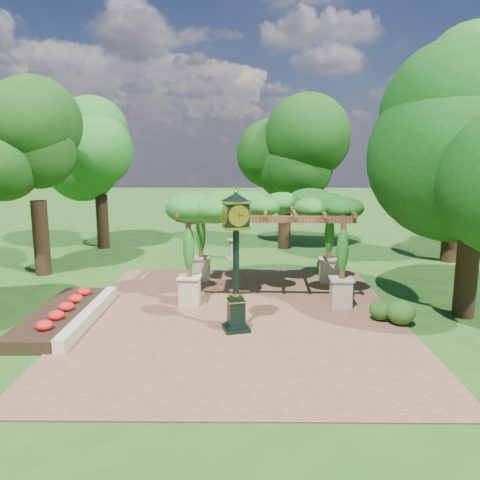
{
  "coord_description": "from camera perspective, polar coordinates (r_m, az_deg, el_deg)",
  "views": [
    {
      "loc": [
        0.16,
        -13.15,
        5.05
      ],
      "look_at": [
        0.0,
        2.5,
        2.2
      ],
      "focal_mm": 35.0,
      "sensor_mm": 36.0,
      "label": 1
    }
  ],
  "objects": [
    {
      "name": "tree_north",
      "position": [
        25.37,
        5.59,
        10.27
      ],
      "size": [
        4.17,
        4.17,
        7.36
      ],
      "color": "#302013",
      "rests_on": "ground"
    },
    {
      "name": "brick_plaza",
      "position": [
        15.02,
        -0.06,
        -9.25
      ],
      "size": [
        10.0,
        12.0,
        0.04
      ],
      "primitive_type": "cube",
      "color": "brown",
      "rests_on": "ground"
    },
    {
      "name": "tree_west_far",
      "position": [
        26.36,
        -16.83,
        10.25
      ],
      "size": [
        4.27,
        4.27,
        7.59
      ],
      "color": "black",
      "rests_on": "ground"
    },
    {
      "name": "sundial",
      "position": [
        22.95,
        -1.02,
        -1.28
      ],
      "size": [
        0.71,
        0.71,
        0.99
      ],
      "rotation": [
        0.0,
        0.0,
        0.36
      ],
      "color": "gray",
      "rests_on": "ground"
    },
    {
      "name": "shrub_back",
      "position": [
        20.5,
        10.52,
        -2.92
      ],
      "size": [
        0.94,
        0.94,
        0.75
      ],
      "primitive_type": "ellipsoid",
      "rotation": [
        0.0,
        0.0,
        0.14
      ],
      "color": "#276A1E",
      "rests_on": "brick_plaza"
    },
    {
      "name": "flower_bed",
      "position": [
        15.56,
        -21.03,
        -8.63
      ],
      "size": [
        1.5,
        5.0,
        0.36
      ],
      "primitive_type": "cube",
      "color": "red",
      "rests_on": "ground"
    },
    {
      "name": "shrub_front",
      "position": [
        14.96,
        19.03,
        -8.31
      ],
      "size": [
        0.92,
        0.92,
        0.75
      ],
      "primitive_type": "ellipsoid",
      "rotation": [
        0.0,
        0.0,
        -0.11
      ],
      "color": "#275718",
      "rests_on": "brick_plaza"
    },
    {
      "name": "tree_east_far",
      "position": [
        24.28,
        25.28,
        14.25
      ],
      "size": [
        4.49,
        4.49,
        10.39
      ],
      "color": "black",
      "rests_on": "ground"
    },
    {
      "name": "pedestal_clock",
      "position": [
        13.16,
        -0.49,
        -1.12
      ],
      "size": [
        0.98,
        0.98,
        4.07
      ],
      "rotation": [
        0.0,
        0.0,
        0.26
      ],
      "color": "black",
      "rests_on": "brick_plaza"
    },
    {
      "name": "shrub_mid",
      "position": [
        15.17,
        16.8,
        -8.16
      ],
      "size": [
        0.93,
        0.93,
        0.63
      ],
      "primitive_type": "ellipsoid",
      "rotation": [
        0.0,
        0.0,
        -0.41
      ],
      "color": "#214F16",
      "rests_on": "brick_plaza"
    },
    {
      "name": "tree_east_near",
      "position": [
        15.89,
        26.95,
        9.52
      ],
      "size": [
        5.2,
        5.2,
        7.46
      ],
      "color": "#332314",
      "rests_on": "ground"
    },
    {
      "name": "pergola",
      "position": [
        16.87,
        3.09,
        3.52
      ],
      "size": [
        6.05,
        3.94,
        3.73
      ],
      "rotation": [
        0.0,
        0.0,
        -0.04
      ],
      "color": "#BEB58D",
      "rests_on": "brick_plaza"
    },
    {
      "name": "ground",
      "position": [
        14.09,
        -0.11,
        -10.69
      ],
      "size": [
        120.0,
        120.0,
        0.0
      ],
      "primitive_type": "plane",
      "color": "#1E4714",
      "rests_on": "ground"
    },
    {
      "name": "tree_west_near",
      "position": [
        21.26,
        -23.85,
        10.92
      ],
      "size": [
        3.61,
        3.61,
        8.18
      ],
      "color": "black",
      "rests_on": "ground"
    },
    {
      "name": "border_wall",
      "position": [
        15.25,
        -17.85,
        -8.74
      ],
      "size": [
        0.35,
        5.0,
        0.4
      ],
      "primitive_type": "cube",
      "color": "#C6B793",
      "rests_on": "ground"
    }
  ]
}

